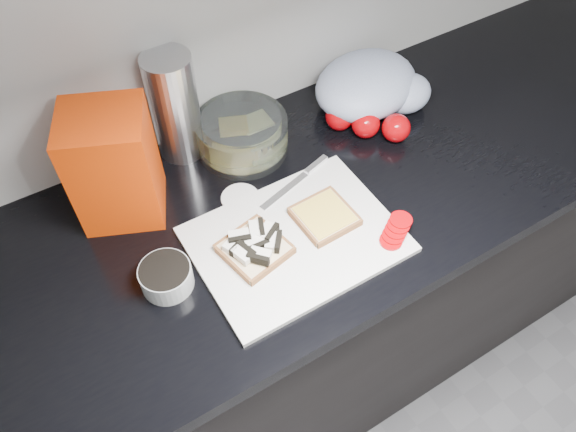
# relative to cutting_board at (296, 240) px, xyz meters

# --- Properties ---
(base_cabinet) EXTENTS (3.50, 0.60, 0.86)m
(base_cabinet) POSITION_rel_cutting_board_xyz_m (0.11, 0.10, -0.48)
(base_cabinet) COLOR black
(base_cabinet) RESTS_ON ground
(countertop) EXTENTS (3.50, 0.64, 0.04)m
(countertop) POSITION_rel_cutting_board_xyz_m (0.11, 0.10, -0.03)
(countertop) COLOR black
(countertop) RESTS_ON base_cabinet
(cutting_board) EXTENTS (0.40, 0.30, 0.01)m
(cutting_board) POSITION_rel_cutting_board_xyz_m (0.00, 0.00, 0.00)
(cutting_board) COLOR silver
(cutting_board) RESTS_ON countertop
(bread_left) EXTENTS (0.14, 0.14, 0.04)m
(bread_left) POSITION_rel_cutting_board_xyz_m (-0.09, 0.02, 0.02)
(bread_left) COLOR beige
(bread_left) RESTS_ON cutting_board
(bread_right) EXTENTS (0.12, 0.12, 0.02)m
(bread_right) POSITION_rel_cutting_board_xyz_m (0.08, 0.01, 0.01)
(bread_right) COLOR beige
(bread_right) RESTS_ON cutting_board
(tomato_slices) EXTENTS (0.10, 0.08, 0.02)m
(tomato_slices) POSITION_rel_cutting_board_xyz_m (0.18, -0.09, 0.02)
(tomato_slices) COLOR #A60308
(tomato_slices) RESTS_ON cutting_board
(knife) EXTENTS (0.20, 0.07, 0.01)m
(knife) POSITION_rel_cutting_board_xyz_m (0.10, 0.13, 0.01)
(knife) COLOR silver
(knife) RESTS_ON cutting_board
(seed_tub) EXTENTS (0.10, 0.10, 0.05)m
(seed_tub) POSITION_rel_cutting_board_xyz_m (-0.26, 0.04, 0.02)
(seed_tub) COLOR #ABB0B0
(seed_tub) RESTS_ON countertop
(tub_lid) EXTENTS (0.10, 0.10, 0.01)m
(tub_lid) POSITION_rel_cutting_board_xyz_m (-0.04, 0.16, -0.00)
(tub_lid) COLOR silver
(tub_lid) RESTS_ON countertop
(glass_bowl) EXTENTS (0.21, 0.21, 0.09)m
(glass_bowl) POSITION_rel_cutting_board_xyz_m (0.04, 0.29, 0.04)
(glass_bowl) COLOR silver
(glass_bowl) RESTS_ON countertop
(bread_bag) EXTENTS (0.20, 0.20, 0.25)m
(bread_bag) POSITION_rel_cutting_board_xyz_m (-0.26, 0.26, 0.12)
(bread_bag) COLOR red
(bread_bag) RESTS_ON countertop
(steel_canister) EXTENTS (0.10, 0.10, 0.25)m
(steel_canister) POSITION_rel_cutting_board_xyz_m (-0.08, 0.36, 0.12)
(steel_canister) COLOR #B5B6BB
(steel_canister) RESTS_ON countertop
(grocery_bag) EXTENTS (0.31, 0.27, 0.12)m
(grocery_bag) POSITION_rel_cutting_board_xyz_m (0.38, 0.26, 0.05)
(grocery_bag) COLOR #B0BFD9
(grocery_bag) RESTS_ON countertop
(whole_tomatoes) EXTENTS (0.16, 0.17, 0.07)m
(whole_tomatoes) POSITION_rel_cutting_board_xyz_m (0.31, 0.18, 0.03)
(whole_tomatoes) COLOR #A60308
(whole_tomatoes) RESTS_ON countertop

